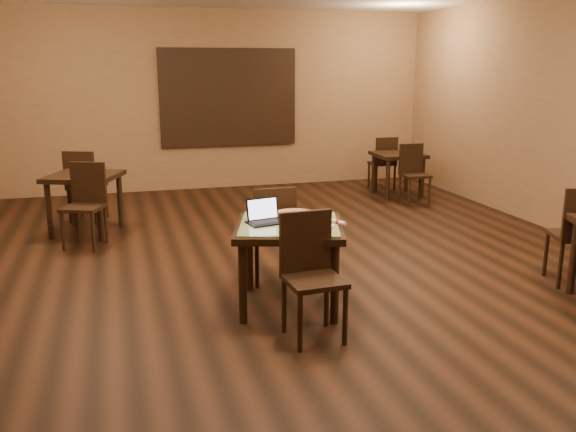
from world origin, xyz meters
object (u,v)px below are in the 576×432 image
object	(u,v)px
chair_main_far	(272,229)
laptop	(264,216)
tiled_table	(289,235)
other_table_a_chair_far	(384,160)
other_table_b	(84,184)
pizza_pan	(294,216)
other_table_a_chair_near	(413,170)
other_table_a	(398,160)
other_table_b_chair_far	(84,182)
chair_main_near	(310,268)
other_table_b_chair_near	(86,199)

from	to	relation	value
chair_main_far	laptop	xyz separation A→B (m)	(-0.20, -0.52, 0.27)
tiled_table	laptop	distance (m)	0.27
other_table_a_chair_far	other_table_b	distance (m)	5.06
pizza_pan	other_table_a_chair_near	xyz separation A→B (m)	(2.90, 3.27, -0.25)
other_table_a	other_table_b_chair_far	size ratio (longest dim) A/B	0.78
tiled_table	other_table_a	world-z (taller)	tiled_table
chair_main_near	other_table_b	distance (m)	4.09
chair_main_far	other_table_a	size ratio (longest dim) A/B	1.27
chair_main_near	other_table_a	size ratio (longest dim) A/B	1.29
chair_main_near	other_table_a	xyz separation A→B (m)	(3.02, 4.65, 0.02)
chair_main_near	other_table_b_chair_far	xyz separation A→B (m)	(-1.84, 4.25, -0.00)
laptop	other_table_a	xyz separation A→B (m)	(3.21, 3.94, -0.23)
tiled_table	other_table_a	size ratio (longest dim) A/B	1.49
other_table_a_chair_near	other_table_b	xyz separation A→B (m)	(-4.83, -0.45, 0.12)
other_table_b	tiled_table	bearing A→B (deg)	-36.63
chair_main_far	other_table_a_chair_near	xyz separation A→B (m)	(3.01, 2.90, -0.04)
other_table_a_chair_far	other_table_b_chair_near	xyz separation A→B (m)	(-4.79, -2.09, 0.04)
other_table_b_chair_near	other_table_a	bearing A→B (deg)	40.76
other_table_a	pizza_pan	bearing A→B (deg)	-125.68
chair_main_far	other_table_b	xyz separation A→B (m)	(-1.82, 2.44, 0.08)
other_table_a_chair_far	chair_main_near	bearing A→B (deg)	61.40
laptop	other_table_b	size ratio (longest dim) A/B	0.31
other_table_b	other_table_b_chair_far	world-z (taller)	other_table_b_chair_far
other_table_b_chair_far	laptop	bearing A→B (deg)	137.64
other_table_b	other_table_b_chair_near	distance (m)	0.59
other_table_a_chair_near	other_table_a_chair_far	distance (m)	1.06
other_table_a_chair_far	other_table_b	size ratio (longest dim) A/B	0.85
other_table_a	other_table_a_chair_near	xyz separation A→B (m)	(0.00, -0.53, -0.07)
laptop	other_table_b_chair_near	world-z (taller)	other_table_b_chair_near
chair_main_near	chair_main_far	xyz separation A→B (m)	(0.01, 1.23, -0.01)
chair_main_far	other_table_a	world-z (taller)	chair_main_far
laptop	other_table_a_chair_far	xyz separation A→B (m)	(3.21, 4.47, -0.30)
laptop	other_table_a	size ratio (longest dim) A/B	0.43
tiled_table	other_table_b_chair_near	size ratio (longest dim) A/B	1.16
tiled_table	other_table_a	distance (m)	5.04
other_table_a	other_table_b	world-z (taller)	other_table_b
other_table_a	other_table_b_chair_near	bearing A→B (deg)	-160.33
pizza_pan	other_table_a_chair_far	distance (m)	5.21
other_table_a	chair_main_far	bearing A→B (deg)	-129.70
other_table_a_chair_near	other_table_b_chair_near	world-z (taller)	other_table_b_chair_near
other_table_a	other_table_b	xyz separation A→B (m)	(-4.83, -0.98, 0.05)
tiled_table	other_table_b_chair_near	distance (m)	3.05
chair_main_far	pizza_pan	size ratio (longest dim) A/B	2.82
tiled_table	chair_main_near	size ratio (longest dim) A/B	1.15
chair_main_near	other_table_a_chair_near	xyz separation A→B (m)	(3.02, 4.13, -0.05)
chair_main_near	other_table_a_chair_far	size ratio (longest dim) A/B	1.09
chair_main_far	other_table_b	world-z (taller)	chair_main_far
other_table_a_chair_near	other_table_b	bearing A→B (deg)	-173.02
other_table_b_chair_near	other_table_a_chair_near	bearing A→B (deg)	34.87
pizza_pan	other_table_b_chair_far	size ratio (longest dim) A/B	0.35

